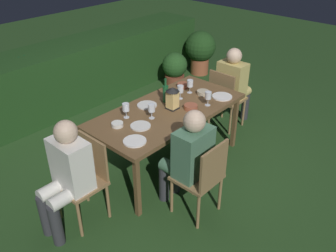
% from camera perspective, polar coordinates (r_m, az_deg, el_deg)
% --- Properties ---
extents(ground_plane, '(16.00, 16.00, 0.00)m').
position_cam_1_polar(ground_plane, '(4.44, -0.00, -5.91)').
color(ground_plane, '#26471E').
extents(dining_table, '(1.87, 0.89, 0.76)m').
position_cam_1_polar(dining_table, '(4.07, -0.00, 2.09)').
color(dining_table, brown).
rests_on(dining_table, ground).
extents(chair_side_left_a, '(0.42, 0.40, 0.87)m').
position_cam_1_polar(chair_side_left_a, '(3.47, 5.63, -8.00)').
color(chair_side_left_a, '#937047').
rests_on(chair_side_left_a, ground).
extents(person_in_green, '(0.38, 0.47, 1.15)m').
position_cam_1_polar(person_in_green, '(3.47, 3.19, -4.71)').
color(person_in_green, '#4C7A5B').
rests_on(person_in_green, ground).
extents(chair_head_far, '(0.40, 0.42, 0.87)m').
position_cam_1_polar(chair_head_far, '(5.01, 9.16, 4.64)').
color(chair_head_far, '#937047').
rests_on(chair_head_far, ground).
extents(person_in_mustard, '(0.48, 0.38, 1.15)m').
position_cam_1_polar(person_in_mustard, '(5.10, 10.55, 6.86)').
color(person_in_mustard, tan).
rests_on(person_in_mustard, ground).
extents(chair_head_near, '(0.40, 0.42, 0.87)m').
position_cam_1_polar(chair_head_near, '(3.55, -13.07, -7.82)').
color(chair_head_near, '#937047').
rests_on(chair_head_near, ground).
extents(person_in_cream, '(0.48, 0.38, 1.15)m').
position_cam_1_polar(person_in_cream, '(3.38, -16.04, -7.23)').
color(person_in_cream, white).
rests_on(person_in_cream, ground).
extents(lantern_centerpiece, '(0.15, 0.15, 0.27)m').
position_cam_1_polar(lantern_centerpiece, '(3.98, 0.73, 4.71)').
color(lantern_centerpiece, black).
rests_on(lantern_centerpiece, dining_table).
extents(green_bottle_on_table, '(0.07, 0.07, 0.29)m').
position_cam_1_polar(green_bottle_on_table, '(4.16, -0.40, 5.30)').
color(green_bottle_on_table, '#195128').
rests_on(green_bottle_on_table, dining_table).
extents(wine_glass_a, '(0.08, 0.08, 0.17)m').
position_cam_1_polar(wine_glass_a, '(3.80, -2.66, 2.82)').
color(wine_glass_a, silver).
rests_on(wine_glass_a, dining_table).
extents(wine_glass_b, '(0.08, 0.08, 0.17)m').
position_cam_1_polar(wine_glass_b, '(4.39, 3.56, 6.76)').
color(wine_glass_b, silver).
rests_on(wine_glass_b, dining_table).
extents(wine_glass_c, '(0.08, 0.08, 0.17)m').
position_cam_1_polar(wine_glass_c, '(4.23, 1.98, 5.85)').
color(wine_glass_c, silver).
rests_on(wine_glass_c, dining_table).
extents(wine_glass_d, '(0.08, 0.08, 0.17)m').
position_cam_1_polar(wine_glass_d, '(3.83, -6.79, 2.90)').
color(wine_glass_d, silver).
rests_on(wine_glass_d, dining_table).
extents(wine_glass_e, '(0.08, 0.08, 0.17)m').
position_cam_1_polar(wine_glass_e, '(4.09, 6.47, 4.81)').
color(wine_glass_e, silver).
rests_on(wine_glass_e, dining_table).
extents(plate_a, '(0.24, 0.24, 0.01)m').
position_cam_1_polar(plate_a, '(4.36, 8.68, 4.70)').
color(plate_a, white).
rests_on(plate_a, dining_table).
extents(plate_b, '(0.23, 0.23, 0.01)m').
position_cam_1_polar(plate_b, '(3.46, -5.36, -2.43)').
color(plate_b, white).
rests_on(plate_b, dining_table).
extents(plate_c, '(0.23, 0.23, 0.01)m').
position_cam_1_polar(plate_c, '(4.11, -3.39, 3.35)').
color(plate_c, silver).
rests_on(plate_c, dining_table).
extents(plate_d, '(0.21, 0.21, 0.01)m').
position_cam_1_polar(plate_d, '(3.70, -4.44, 0.01)').
color(plate_d, silver).
rests_on(plate_d, dining_table).
extents(bowl_olives, '(0.15, 0.15, 0.05)m').
position_cam_1_polar(bowl_olives, '(4.39, 5.63, 5.39)').
color(bowl_olives, '#BCAD8E').
rests_on(bowl_olives, dining_table).
extents(bowl_bread, '(0.15, 0.15, 0.05)m').
position_cam_1_polar(bowl_bread, '(4.57, 2.42, 6.57)').
color(bowl_bread, '#9E5138').
rests_on(bowl_bread, dining_table).
extents(bowl_salad, '(0.12, 0.12, 0.04)m').
position_cam_1_polar(bowl_salad, '(3.73, -8.14, 0.27)').
color(bowl_salad, silver).
rests_on(bowl_salad, dining_table).
extents(bowl_dip, '(0.16, 0.16, 0.05)m').
position_cam_1_polar(bowl_dip, '(4.04, 3.66, 3.10)').
color(bowl_dip, '#9E5138').
rests_on(bowl_dip, dining_table).
extents(side_table, '(0.58, 0.58, 0.63)m').
position_cam_1_polar(side_table, '(5.63, -21.39, 5.13)').
color(side_table, '#937047').
rests_on(side_table, ground).
extents(ice_bucket, '(0.26, 0.26, 0.34)m').
position_cam_1_polar(ice_bucket, '(5.52, -21.98, 7.99)').
color(ice_bucket, '#B2B7BF').
rests_on(ice_bucket, side_table).
extents(hedge_backdrop, '(5.67, 0.82, 0.96)m').
position_cam_1_polar(hedge_backdrop, '(5.81, -17.11, 7.33)').
color(hedge_backdrop, '#1E4219').
rests_on(hedge_backdrop, ground).
extents(potted_plant_by_hedge, '(0.44, 0.44, 0.63)m').
position_cam_1_polar(potted_plant_by_hedge, '(6.31, 1.08, 9.14)').
color(potted_plant_by_hedge, brown).
rests_on(potted_plant_by_hedge, ground).
extents(potted_plant_corner, '(0.58, 0.58, 0.83)m').
position_cam_1_polar(potted_plant_corner, '(6.90, 5.21, 12.16)').
color(potted_plant_corner, '#9E5133').
rests_on(potted_plant_corner, ground).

